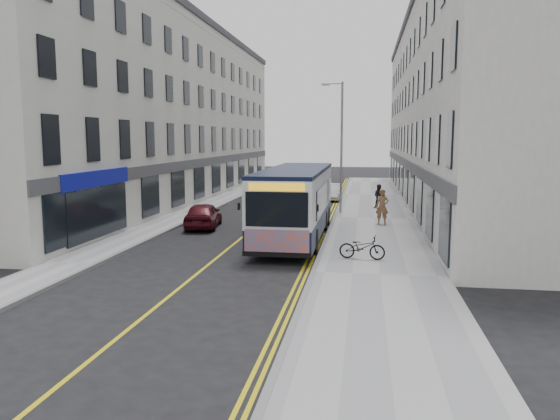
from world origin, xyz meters
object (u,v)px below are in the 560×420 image
(pedestrian_near, at_px, (382,207))
(car_white, at_px, (331,192))
(city_bus, at_px, (296,200))
(pedestrian_far, at_px, (379,196))
(bicycle, at_px, (362,247))
(streetlamp, at_px, (340,143))
(car_maroon, at_px, (203,215))

(pedestrian_near, distance_m, car_white, 12.52)
(city_bus, height_order, pedestrian_far, city_bus)
(bicycle, height_order, car_white, car_white)
(streetlamp, bearing_deg, city_bus, -100.93)
(car_white, relative_size, car_maroon, 0.95)
(pedestrian_near, height_order, car_white, pedestrian_near)
(bicycle, distance_m, pedestrian_near, 8.70)
(streetlamp, distance_m, city_bus, 8.98)
(pedestrian_near, bearing_deg, pedestrian_far, 99.63)
(car_white, bearing_deg, car_maroon, -116.69)
(pedestrian_far, bearing_deg, bicycle, -85.82)
(streetlamp, xyz_separation_m, pedestrian_near, (2.46, -4.35, -3.32))
(streetlamp, distance_m, pedestrian_far, 4.93)
(streetlamp, height_order, city_bus, streetlamp)
(car_maroon, bearing_deg, pedestrian_far, -144.47)
(bicycle, xyz_separation_m, car_white, (-2.43, 20.67, 0.04))
(city_bus, bearing_deg, pedestrian_far, 69.34)
(pedestrian_far, bearing_deg, car_white, 131.39)
(city_bus, relative_size, bicycle, 6.52)
(pedestrian_near, bearing_deg, car_white, 115.72)
(car_white, bearing_deg, city_bus, -96.30)
(pedestrian_far, distance_m, car_white, 6.27)
(car_maroon, bearing_deg, bicycle, 133.04)
(city_bus, bearing_deg, streetlamp, 79.07)
(bicycle, height_order, car_maroon, car_maroon)
(bicycle, xyz_separation_m, pedestrian_far, (1.02, 15.44, 0.32))
(car_maroon, bearing_deg, streetlamp, -145.12)
(car_white, bearing_deg, pedestrian_near, -78.06)
(bicycle, xyz_separation_m, car_maroon, (-8.24, 6.78, 0.10))
(streetlamp, bearing_deg, pedestrian_far, 44.75)
(car_white, bearing_deg, bicycle, -87.25)
(bicycle, relative_size, car_white, 0.46)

